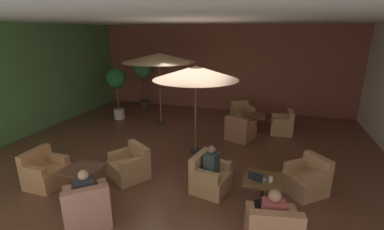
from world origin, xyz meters
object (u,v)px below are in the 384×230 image
Objects in this scene: armchair_front_left_east at (307,180)px; patio_umbrella_tall_red at (159,58)px; cafe_table_front_left at (263,185)px; iced_drink_cup at (271,179)px; cafe_table_front_right at (254,119)px; armchair_mid_center_north at (130,166)px; armchair_front_right_south at (282,125)px; cafe_table_mid_center at (84,174)px; armchair_front_left_south at (210,178)px; armchair_mid_center_south at (87,208)px; armchair_mid_center_east at (45,172)px; patron_by_window at (212,162)px; potted_tree_left_corner at (143,73)px; open_laptop at (257,178)px; armchair_front_right_north at (242,115)px; patron_with_friend at (85,188)px; patio_umbrella_center_beige at (196,73)px; potted_tree_mid_left at (117,83)px; armchair_front_right_east at (240,131)px; patron_blue_shirt at (273,210)px.

patio_umbrella_tall_red is at bearing 145.56° from armchair_front_left_east.
cafe_table_front_left is 0.29× the size of patio_umbrella_tall_red.
patio_umbrella_tall_red is 24.60× the size of iced_drink_cup.
cafe_table_front_right is 0.71× the size of armchair_mid_center_north.
armchair_front_right_south is 6.65m from cafe_table_mid_center.
armchair_front_left_south is 2.58m from armchair_mid_center_south.
armchair_mid_center_north is at bearing 27.85° from armchair_mid_center_east.
armchair_mid_center_south is 2.63m from patron_by_window.
potted_tree_left_corner is (-2.60, 5.92, 1.32)m from armchair_mid_center_north.
open_laptop is (-0.27, -0.03, -0.00)m from iced_drink_cup.
patio_umbrella_tall_red is 2.78m from potted_tree_left_corner.
patron_by_window is (-0.04, -5.00, 0.38)m from armchair_front_right_north.
cafe_table_mid_center is 5.28m from patio_umbrella_tall_red.
cafe_table_front_left is 1.24× the size of patron_with_friend.
patio_umbrella_center_beige reaches higher than cafe_table_front_right.
armchair_front_left_south reaches higher than armchair_mid_center_north.
iced_drink_cup is 0.30× the size of open_laptop.
patron_by_window is (1.92, 1.76, 0.38)m from armchair_mid_center_south.
patron_with_friend is at bearing -150.47° from armchair_front_left_east.
armchair_front_left_south is at bearing 0.33° from armchair_mid_center_north.
patron_with_friend is at bearing -154.44° from open_laptop.
potted_tree_left_corner is (-1.71, 1.99, -0.91)m from patio_umbrella_tall_red.
patio_umbrella_tall_red reaches higher than armchair_mid_center_north.
cafe_table_front_right is 0.36× the size of potted_tree_left_corner.
potted_tree_mid_left is 6.52m from patron_with_friend.
iced_drink_cup is at bearing -93.64° from armchair_front_right_south.
armchair_mid_center_east is 1.25× the size of patron_by_window.
patron_with_friend reaches higher than armchair_mid_center_east.
patio_umbrella_center_beige is (1.11, 1.86, 2.06)m from armchair_mid_center_north.
armchair_front_left_south is 2.50× the size of open_laptop.
armchair_front_left_east is 1.54× the size of patron_by_window.
armchair_front_right_north is (-1.08, 5.23, -0.15)m from cafe_table_front_left.
patron_blue_shirt is (1.12, -4.60, 0.42)m from armchair_front_right_east.
patron_by_window reaches higher than patron_blue_shirt.
patron_by_window is at bearing 134.32° from patron_blue_shirt.
iced_drink_cup reaches higher than cafe_table_front_left.
patron_blue_shirt reaches higher than iced_drink_cup.
cafe_table_mid_center is at bearing -122.17° from cafe_table_front_right.
armchair_front_right_south is (1.34, 1.00, 0.01)m from armchair_front_right_east.
patio_umbrella_center_beige is 3.50m from iced_drink_cup.
armchair_front_right_north is 5.12m from potted_tree_mid_left.
armchair_mid_center_east is 0.31× the size of patio_umbrella_tall_red.
potted_tree_left_corner reaches higher than iced_drink_cup.
patio_umbrella_center_beige is at bearing 155.74° from armchair_front_left_east.
armchair_mid_center_east reaches higher than armchair_front_right_south.
armchair_front_left_south is at bearing 166.96° from iced_drink_cup.
patron_with_friend is (-3.98, -2.25, 0.40)m from armchair_front_left_east.
cafe_table_front_right is 6.65m from armchair_mid_center_east.
armchair_front_left_east is 0.50× the size of potted_tree_mid_left.
cafe_table_mid_center is 6.79× the size of iced_drink_cup.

